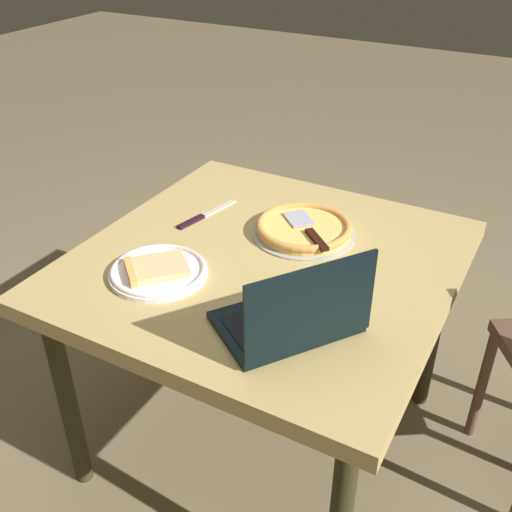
{
  "coord_description": "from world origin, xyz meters",
  "views": [
    {
      "loc": [
        0.67,
        -1.27,
        1.64
      ],
      "look_at": [
        -0.0,
        -0.05,
        0.76
      ],
      "focal_mm": 41.88,
      "sensor_mm": 36.0,
      "label": 1
    }
  ],
  "objects": [
    {
      "name": "pizza_plate",
      "position": [
        -0.21,
        -0.22,
        0.75
      ],
      "size": [
        0.27,
        0.27,
        0.04
      ],
      "color": "white",
      "rests_on": "dining_table"
    },
    {
      "name": "ground_plane",
      "position": [
        0.0,
        0.0,
        0.0
      ],
      "size": [
        12.0,
        12.0,
        0.0
      ],
      "primitive_type": "plane",
      "color": "#74674A"
    },
    {
      "name": "table_knife",
      "position": [
        -0.29,
        0.11,
        0.74
      ],
      "size": [
        0.07,
        0.25,
        0.01
      ],
      "color": "beige",
      "rests_on": "dining_table"
    },
    {
      "name": "pizza_tray",
      "position": [
        0.04,
        0.17,
        0.75
      ],
      "size": [
        0.31,
        0.31,
        0.04
      ],
      "color": "#9EA6A1",
      "rests_on": "dining_table"
    },
    {
      "name": "dining_table",
      "position": [
        0.0,
        0.0,
        0.66
      ],
      "size": [
        1.02,
        1.03,
        0.73
      ],
      "color": "tan",
      "rests_on": "ground_plane"
    },
    {
      "name": "laptop",
      "position": [
        0.22,
        -0.27,
        0.78
      ],
      "size": [
        0.37,
        0.39,
        0.23
      ],
      "color": "black",
      "rests_on": "dining_table"
    }
  ]
}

